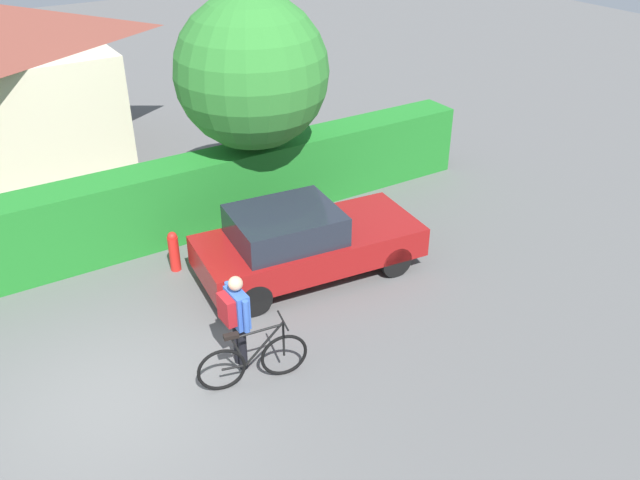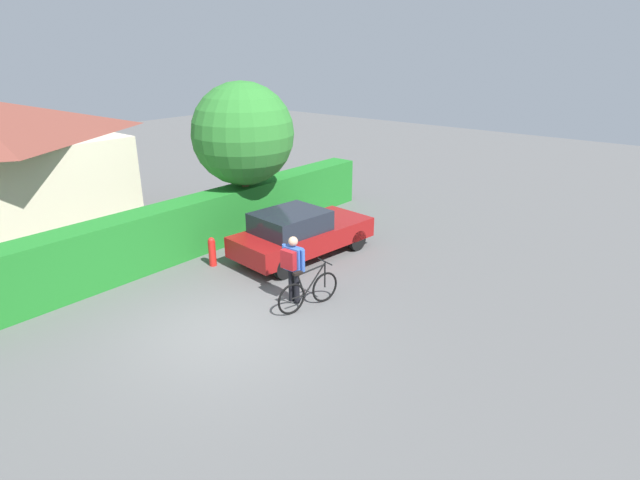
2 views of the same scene
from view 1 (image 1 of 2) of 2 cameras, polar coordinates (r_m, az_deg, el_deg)
name	(u,v)px [view 1 (image 1 of 2)]	position (r m, az deg, el deg)	size (l,w,h in m)	color
ground_plane	(113,401)	(10.46, -17.11, -12.89)	(60.00, 60.00, 0.00)	#575757
hedge_row	(39,236)	(13.39, -22.71, 0.35)	(19.18, 0.90, 1.56)	#1F7425
parked_car_near	(303,241)	(12.31, -1.45, -0.10)	(4.28, 2.16, 1.41)	maroon
bicycle	(253,360)	(10.11, -5.67, -10.10)	(1.66, 0.54, 1.02)	black
person_rider	(236,314)	(10.07, -7.16, -6.25)	(0.35, 0.66, 1.62)	black
tree_kerbside	(252,73)	(13.63, -5.82, 13.93)	(3.06, 3.06, 4.68)	brown
fire_hydrant	(174,251)	(12.89, -12.27, -0.89)	(0.20, 0.20, 0.81)	red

